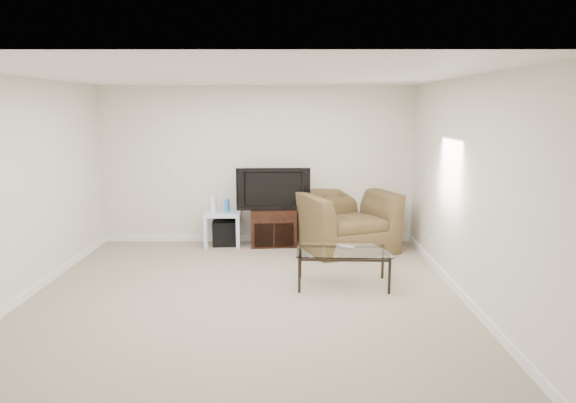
{
  "coord_description": "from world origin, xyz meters",
  "views": [
    {
      "loc": [
        0.51,
        -5.66,
        2.16
      ],
      "look_at": [
        0.5,
        1.2,
        0.9
      ],
      "focal_mm": 32.0,
      "sensor_mm": 36.0,
      "label": 1
    }
  ],
  "objects_px": {
    "coffee_table": "(343,268)",
    "subwoofer": "(226,233)",
    "television": "(273,188)",
    "side_table": "(223,228)",
    "recliner": "(346,211)",
    "tv_stand": "(273,227)"
  },
  "relations": [
    {
      "from": "tv_stand",
      "to": "coffee_table",
      "type": "height_order",
      "value": "tv_stand"
    },
    {
      "from": "side_table",
      "to": "recliner",
      "type": "bearing_deg",
      "value": -6.84
    },
    {
      "from": "television",
      "to": "side_table",
      "type": "xyz_separation_m",
      "value": [
        -0.8,
        0.03,
        -0.66
      ]
    },
    {
      "from": "tv_stand",
      "to": "subwoofer",
      "type": "distance_m",
      "value": 0.77
    },
    {
      "from": "television",
      "to": "recliner",
      "type": "bearing_deg",
      "value": -12.45
    },
    {
      "from": "recliner",
      "to": "coffee_table",
      "type": "distance_m",
      "value": 1.72
    },
    {
      "from": "recliner",
      "to": "television",
      "type": "bearing_deg",
      "value": 148.55
    },
    {
      "from": "side_table",
      "to": "recliner",
      "type": "distance_m",
      "value": 1.96
    },
    {
      "from": "coffee_table",
      "to": "recliner",
      "type": "bearing_deg",
      "value": 82.84
    },
    {
      "from": "tv_stand",
      "to": "television",
      "type": "relative_size",
      "value": 0.67
    },
    {
      "from": "tv_stand",
      "to": "television",
      "type": "height_order",
      "value": "television"
    },
    {
      "from": "tv_stand",
      "to": "side_table",
      "type": "xyz_separation_m",
      "value": [
        -0.8,
        0.0,
        -0.03
      ]
    },
    {
      "from": "recliner",
      "to": "coffee_table",
      "type": "xyz_separation_m",
      "value": [
        -0.21,
        -1.67,
        -0.38
      ]
    },
    {
      "from": "television",
      "to": "side_table",
      "type": "relative_size",
      "value": 1.91
    },
    {
      "from": "tv_stand",
      "to": "television",
      "type": "distance_m",
      "value": 0.63
    },
    {
      "from": "television",
      "to": "tv_stand",
      "type": "bearing_deg",
      "value": 92.22
    },
    {
      "from": "tv_stand",
      "to": "subwoofer",
      "type": "bearing_deg",
      "value": 173.76
    },
    {
      "from": "coffee_table",
      "to": "subwoofer",
      "type": "bearing_deg",
      "value": 131.08
    },
    {
      "from": "tv_stand",
      "to": "coffee_table",
      "type": "bearing_deg",
      "value": -68.88
    },
    {
      "from": "television",
      "to": "recliner",
      "type": "relative_size",
      "value": 0.78
    },
    {
      "from": "side_table",
      "to": "tv_stand",
      "type": "bearing_deg",
      "value": 0.0
    },
    {
      "from": "tv_stand",
      "to": "coffee_table",
      "type": "distance_m",
      "value": 2.11
    }
  ]
}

